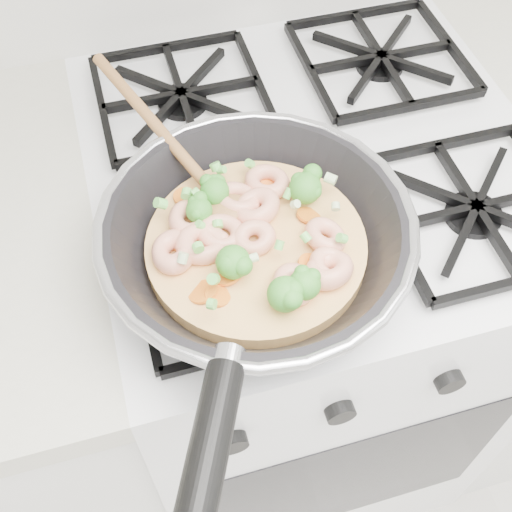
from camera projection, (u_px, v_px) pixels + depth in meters
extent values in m
cube|color=white|center=(299.00, 325.00, 1.22)|extent=(0.60, 0.60, 0.90)
cube|color=black|center=(356.00, 480.00, 1.05)|extent=(0.48, 0.00, 0.40)
cube|color=black|center=(318.00, 151.00, 0.85)|extent=(0.56, 0.56, 0.02)
torus|color=#B9B9C0|center=(256.00, 225.00, 0.68)|extent=(0.35, 0.35, 0.01)
cylinder|color=black|center=(205.00, 466.00, 0.53)|extent=(0.11, 0.18, 0.04)
cylinder|color=#E9B365|center=(256.00, 247.00, 0.71)|extent=(0.24, 0.24, 0.02)
ellipsoid|color=#9A6638|center=(228.00, 208.00, 0.72)|extent=(0.06, 0.07, 0.02)
cylinder|color=#9A6638|center=(156.00, 126.00, 0.76)|extent=(0.11, 0.24, 0.06)
torus|color=#E8A789|center=(294.00, 284.00, 0.66)|extent=(0.05, 0.05, 0.02)
torus|color=#E8A789|center=(189.00, 220.00, 0.71)|extent=(0.07, 0.06, 0.03)
torus|color=#E8A789|center=(330.00, 266.00, 0.67)|extent=(0.07, 0.07, 0.02)
torus|color=#E8A789|center=(267.00, 182.00, 0.74)|extent=(0.08, 0.08, 0.02)
torus|color=#E8A789|center=(237.00, 199.00, 0.72)|extent=(0.08, 0.08, 0.03)
torus|color=#E8A789|center=(257.00, 208.00, 0.72)|extent=(0.08, 0.08, 0.03)
torus|color=#E8A789|center=(202.00, 244.00, 0.69)|extent=(0.06, 0.06, 0.03)
torus|color=#E8A789|center=(329.00, 270.00, 0.67)|extent=(0.07, 0.07, 0.04)
torus|color=#E8A789|center=(221.00, 233.00, 0.70)|extent=(0.07, 0.07, 0.02)
torus|color=#E8A789|center=(174.00, 252.00, 0.68)|extent=(0.07, 0.07, 0.03)
torus|color=#E8A789|center=(325.00, 236.00, 0.69)|extent=(0.07, 0.07, 0.03)
torus|color=#E8A789|center=(254.00, 238.00, 0.69)|extent=(0.05, 0.05, 0.03)
ellipsoid|color=green|center=(199.00, 210.00, 0.70)|extent=(0.04, 0.04, 0.03)
ellipsoid|color=green|center=(285.00, 294.00, 0.64)|extent=(0.05, 0.05, 0.04)
ellipsoid|color=green|center=(233.00, 262.00, 0.66)|extent=(0.05, 0.05, 0.04)
ellipsoid|color=green|center=(305.00, 188.00, 0.72)|extent=(0.05, 0.05, 0.04)
ellipsoid|color=green|center=(215.00, 191.00, 0.72)|extent=(0.04, 0.04, 0.03)
ellipsoid|color=green|center=(305.00, 284.00, 0.64)|extent=(0.04, 0.04, 0.03)
cylinder|color=orange|center=(245.00, 189.00, 0.74)|extent=(0.05, 0.05, 0.02)
cylinder|color=orange|center=(205.00, 252.00, 0.69)|extent=(0.05, 0.05, 0.01)
cylinder|color=orange|center=(228.00, 275.00, 0.67)|extent=(0.03, 0.03, 0.01)
cylinder|color=orange|center=(268.00, 182.00, 0.75)|extent=(0.05, 0.05, 0.01)
cylinder|color=orange|center=(218.00, 296.00, 0.66)|extent=(0.04, 0.04, 0.01)
cylinder|color=orange|center=(308.00, 215.00, 0.72)|extent=(0.03, 0.03, 0.01)
cylinder|color=orange|center=(203.00, 292.00, 0.66)|extent=(0.04, 0.04, 0.01)
cylinder|color=orange|center=(181.00, 243.00, 0.70)|extent=(0.03, 0.03, 0.01)
cylinder|color=orange|center=(185.00, 197.00, 0.74)|extent=(0.04, 0.04, 0.01)
cylinder|color=orange|center=(311.00, 265.00, 0.68)|extent=(0.04, 0.04, 0.01)
cylinder|color=#6AD053|center=(216.00, 167.00, 0.73)|extent=(0.01, 0.01, 0.01)
cylinder|color=#BEDE9D|center=(295.00, 204.00, 0.70)|extent=(0.01, 0.01, 0.01)
cylinder|color=#6AD053|center=(221.00, 170.00, 0.73)|extent=(0.01, 0.01, 0.01)
cylinder|color=#6AD053|center=(218.00, 224.00, 0.69)|extent=(0.01, 0.01, 0.01)
cylinder|color=#6AD053|center=(187.00, 194.00, 0.71)|extent=(0.01, 0.01, 0.01)
cylinder|color=#6AD053|center=(288.00, 193.00, 0.72)|extent=(0.01, 0.01, 0.01)
cylinder|color=#6AD053|center=(196.00, 193.00, 0.70)|extent=(0.01, 0.01, 0.01)
cylinder|color=#6AD053|center=(212.00, 304.00, 0.62)|extent=(0.01, 0.01, 0.01)
cylinder|color=#BEDE9D|center=(183.00, 258.00, 0.66)|extent=(0.01, 0.01, 0.01)
cylinder|color=#6AD053|center=(213.00, 279.00, 0.64)|extent=(0.01, 0.01, 0.01)
cylinder|color=#6AD053|center=(161.00, 203.00, 0.69)|extent=(0.01, 0.01, 0.01)
cylinder|color=#6AD053|center=(200.00, 225.00, 0.69)|extent=(0.01, 0.01, 0.01)
cylinder|color=#6AD053|center=(342.00, 238.00, 0.67)|extent=(0.01, 0.01, 0.01)
cylinder|color=#BEDE9D|center=(331.00, 179.00, 0.72)|extent=(0.01, 0.01, 0.01)
cylinder|color=#6AD053|center=(250.00, 164.00, 0.74)|extent=(0.01, 0.01, 0.01)
cylinder|color=#BEDE9D|center=(252.00, 258.00, 0.66)|extent=(0.01, 0.01, 0.01)
cylinder|color=#6AD053|center=(306.00, 237.00, 0.67)|extent=(0.01, 0.01, 0.01)
cylinder|color=#6AD053|center=(279.00, 245.00, 0.67)|extent=(0.01, 0.01, 0.01)
cylinder|color=#BEDE9D|center=(336.00, 207.00, 0.70)|extent=(0.01, 0.01, 0.01)
cylinder|color=#6AD053|center=(198.00, 247.00, 0.66)|extent=(0.01, 0.01, 0.01)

